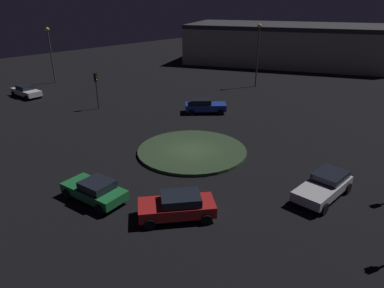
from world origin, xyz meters
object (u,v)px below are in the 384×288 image
at_px(car_white, 26,91).
at_px(car_red, 178,206).
at_px(car_silver, 324,186).
at_px(store_building, 286,44).
at_px(car_blue, 204,106).
at_px(car_green, 95,190).
at_px(streetlamp_west, 50,47).
at_px(traffic_light_west, 96,84).
at_px(streetlamp_north, 258,47).

xyz_separation_m(car_white, car_red, (31.94, -5.91, 0.03)).
relative_size(car_silver, store_building, 0.12).
bearing_deg(car_blue, car_white, 161.70).
relative_size(car_green, car_red, 0.98).
xyz_separation_m(car_white, streetlamp_west, (-4.51, 6.15, 4.29)).
height_order(car_silver, traffic_light_west, traffic_light_west).
distance_m(car_white, car_blue, 22.67).
bearing_deg(car_blue, traffic_light_west, 171.68).
relative_size(car_green, store_building, 0.11).
relative_size(car_white, car_blue, 1.06).
bearing_deg(car_green, store_building, -80.40).
relative_size(car_white, streetlamp_north, 0.55).
height_order(car_blue, car_silver, car_blue).
bearing_deg(store_building, car_blue, 81.18).
xyz_separation_m(car_blue, streetlamp_west, (-24.92, -3.71, 4.23)).
bearing_deg(car_white, store_building, 71.53).
relative_size(car_red, traffic_light_west, 1.12).
height_order(car_red, store_building, store_building).
distance_m(car_green, car_red, 5.40).
relative_size(car_blue, store_building, 0.11).
xyz_separation_m(car_white, streetlamp_north, (17.89, 23.60, 4.61)).
distance_m(streetlamp_west, streetlamp_north, 28.39).
xyz_separation_m(car_blue, car_red, (11.53, -15.78, -0.03)).
bearing_deg(car_red, car_green, -28.10).
bearing_deg(car_green, traffic_light_west, -41.76).
distance_m(traffic_light_west, store_building, 39.80).
height_order(traffic_light_west, streetlamp_west, streetlamp_west).
height_order(car_green, traffic_light_west, traffic_light_west).
bearing_deg(car_silver, streetlamp_west, -93.98).
relative_size(car_red, streetlamp_north, 0.54).
xyz_separation_m(car_green, car_blue, (-6.55, 17.86, 0.08)).
distance_m(car_silver, streetlamp_west, 41.96).
bearing_deg(streetlamp_north, car_green, -73.98).
relative_size(car_silver, streetlamp_west, 0.60).
xyz_separation_m(car_green, streetlamp_north, (-9.07, 31.59, 4.62)).
bearing_deg(car_white, car_blue, 22.47).
bearing_deg(traffic_light_west, car_white, -158.16).
bearing_deg(store_building, car_silver, 98.00).
distance_m(car_white, traffic_light_west, 11.54).
bearing_deg(traffic_light_west, streetlamp_west, 174.91).
distance_m(car_red, traffic_light_west, 22.93).
relative_size(car_white, car_red, 1.03).
xyz_separation_m(car_silver, streetlamp_north, (-19.13, 21.77, 4.59)).
distance_m(car_silver, traffic_light_west, 26.19).
bearing_deg(store_building, traffic_light_west, 65.25).
height_order(car_silver, streetlamp_north, streetlamp_north).
xyz_separation_m(traffic_light_west, streetlamp_north, (6.95, 20.56, 2.50)).
distance_m(car_blue, car_red, 19.54).
bearing_deg(car_white, streetlamp_west, 122.88).
bearing_deg(car_red, streetlamp_west, -69.05).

